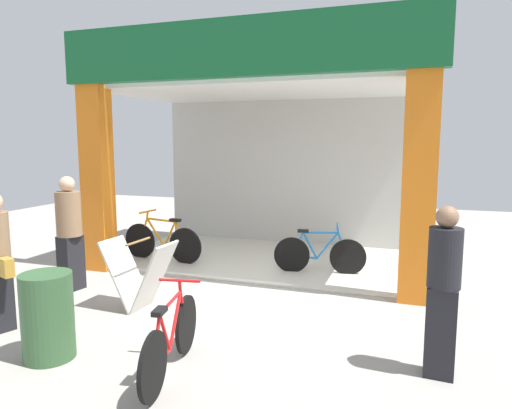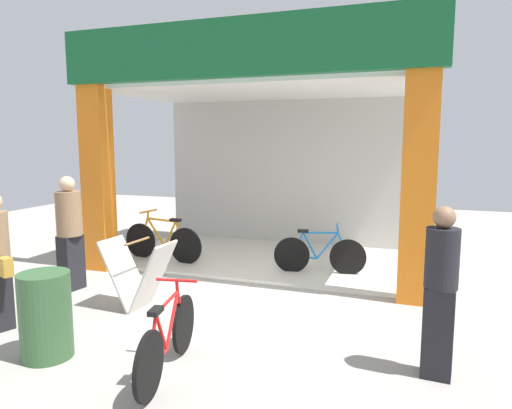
{
  "view_description": "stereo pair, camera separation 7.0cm",
  "coord_description": "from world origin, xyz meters",
  "px_view_note": "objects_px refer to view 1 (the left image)",
  "views": [
    {
      "loc": [
        2.52,
        -6.66,
        2.23
      ],
      "look_at": [
        0.0,
        0.79,
        1.15
      ],
      "focal_mm": 32.7,
      "sensor_mm": 36.0,
      "label": 1
    },
    {
      "loc": [
        2.59,
        -6.64,
        2.23
      ],
      "look_at": [
        0.0,
        0.79,
        1.15
      ],
      "focal_mm": 32.7,
      "sensor_mm": 36.0,
      "label": 2
    }
  ],
  "objects_px": {
    "bicycle_inside_0": "(319,254)",
    "bicycle_parked_0": "(171,340)",
    "pedestrian_2": "(69,231)",
    "trash_bin": "(48,316)",
    "bicycle_inside_1": "(162,241)",
    "sandwich_board_sign": "(139,275)",
    "pedestrian_1": "(443,291)"
  },
  "relations": [
    {
      "from": "bicycle_inside_0",
      "to": "trash_bin",
      "type": "relative_size",
      "value": 1.7
    },
    {
      "from": "bicycle_inside_0",
      "to": "bicycle_parked_0",
      "type": "xyz_separation_m",
      "value": [
        -0.68,
        -3.84,
        0.0
      ]
    },
    {
      "from": "bicycle_inside_1",
      "to": "pedestrian_2",
      "type": "relative_size",
      "value": 0.99
    },
    {
      "from": "sandwich_board_sign",
      "to": "pedestrian_1",
      "type": "distance_m",
      "value": 3.76
    },
    {
      "from": "bicycle_inside_0",
      "to": "pedestrian_1",
      "type": "height_order",
      "value": "pedestrian_1"
    },
    {
      "from": "pedestrian_1",
      "to": "trash_bin",
      "type": "bearing_deg",
      "value": -166.59
    },
    {
      "from": "bicycle_inside_0",
      "to": "bicycle_inside_1",
      "type": "distance_m",
      "value": 2.93
    },
    {
      "from": "bicycle_inside_1",
      "to": "pedestrian_2",
      "type": "distance_m",
      "value": 2.03
    },
    {
      "from": "bicycle_inside_1",
      "to": "pedestrian_1",
      "type": "height_order",
      "value": "pedestrian_1"
    },
    {
      "from": "bicycle_inside_1",
      "to": "pedestrian_1",
      "type": "distance_m",
      "value": 5.54
    },
    {
      "from": "pedestrian_1",
      "to": "bicycle_inside_0",
      "type": "bearing_deg",
      "value": 119.96
    },
    {
      "from": "bicycle_inside_0",
      "to": "bicycle_parked_0",
      "type": "bearing_deg",
      "value": -100.04
    },
    {
      "from": "sandwich_board_sign",
      "to": "pedestrian_2",
      "type": "relative_size",
      "value": 0.55
    },
    {
      "from": "bicycle_inside_1",
      "to": "pedestrian_2",
      "type": "bearing_deg",
      "value": -102.91
    },
    {
      "from": "bicycle_inside_0",
      "to": "bicycle_inside_1",
      "type": "height_order",
      "value": "bicycle_inside_1"
    },
    {
      "from": "sandwich_board_sign",
      "to": "pedestrian_1",
      "type": "bearing_deg",
      "value": -9.62
    },
    {
      "from": "pedestrian_1",
      "to": "pedestrian_2",
      "type": "distance_m",
      "value": 5.22
    },
    {
      "from": "bicycle_inside_1",
      "to": "sandwich_board_sign",
      "type": "relative_size",
      "value": 1.79
    },
    {
      "from": "bicycle_parked_0",
      "to": "sandwich_board_sign",
      "type": "relative_size",
      "value": 1.62
    },
    {
      "from": "bicycle_parked_0",
      "to": "pedestrian_1",
      "type": "relative_size",
      "value": 0.94
    },
    {
      "from": "sandwich_board_sign",
      "to": "trash_bin",
      "type": "height_order",
      "value": "sandwich_board_sign"
    },
    {
      "from": "bicycle_inside_1",
      "to": "sandwich_board_sign",
      "type": "height_order",
      "value": "same"
    },
    {
      "from": "pedestrian_1",
      "to": "bicycle_parked_0",
      "type": "bearing_deg",
      "value": -161.89
    },
    {
      "from": "pedestrian_2",
      "to": "trash_bin",
      "type": "distance_m",
      "value": 2.37
    },
    {
      "from": "bicycle_parked_0",
      "to": "trash_bin",
      "type": "bearing_deg",
      "value": -175.46
    },
    {
      "from": "bicycle_inside_1",
      "to": "trash_bin",
      "type": "bearing_deg",
      "value": -76.95
    },
    {
      "from": "bicycle_inside_0",
      "to": "pedestrian_1",
      "type": "relative_size",
      "value": 0.93
    },
    {
      "from": "sandwich_board_sign",
      "to": "trash_bin",
      "type": "distance_m",
      "value": 1.53
    },
    {
      "from": "bicycle_inside_1",
      "to": "bicycle_inside_0",
      "type": "bearing_deg",
      "value": 2.32
    },
    {
      "from": "bicycle_parked_0",
      "to": "bicycle_inside_1",
      "type": "bearing_deg",
      "value": 121.1
    },
    {
      "from": "pedestrian_2",
      "to": "trash_bin",
      "type": "xyz_separation_m",
      "value": [
        1.33,
        -1.91,
        -0.44
      ]
    },
    {
      "from": "bicycle_inside_1",
      "to": "pedestrian_1",
      "type": "bearing_deg",
      "value": -32.01
    }
  ]
}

